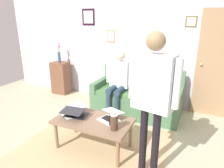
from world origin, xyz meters
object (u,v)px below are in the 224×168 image
at_px(couch, 137,98).
at_px(flower_vase, 59,54).
at_px(person_seated, 118,79).
at_px(coffee_table, 93,123).
at_px(person_standing, 153,90).
at_px(french_press, 114,122).
at_px(laptop_center, 75,114).
at_px(interior_door, 219,65).
at_px(side_shelf, 61,78).
at_px(laptop_left, 110,117).
at_px(laptop_right, 73,111).

xyz_separation_m(couch, flower_vase, (2.15, -0.28, 0.70)).
bearing_deg(person_seated, coffee_table, 95.44).
distance_m(person_standing, person_seated, 1.76).
bearing_deg(french_press, person_seated, -69.48).
relative_size(french_press, person_seated, 0.20).
relative_size(laptop_center, french_press, 1.44).
distance_m(laptop_center, person_seated, 1.28).
distance_m(french_press, person_seated, 1.44).
height_order(interior_door, couch, interior_door).
height_order(flower_vase, person_standing, person_standing).
bearing_deg(flower_vase, side_shelf, 66.00).
relative_size(laptop_left, laptop_center, 1.06).
xyz_separation_m(interior_door, laptop_center, (1.94, 1.97, -0.51)).
xyz_separation_m(couch, person_seated, (0.33, 0.23, 0.42)).
bearing_deg(flower_vase, couch, 172.71).
height_order(coffee_table, french_press, french_press).
distance_m(couch, laptop_right, 1.55).
bearing_deg(laptop_right, laptop_center, 142.88).
bearing_deg(interior_door, couch, 19.14).
bearing_deg(side_shelf, laptop_left, 143.24).
distance_m(interior_door, side_shelf, 3.64).
bearing_deg(flower_vase, interior_door, -176.50).
distance_m(coffee_table, person_seated, 1.27).
height_order(laptop_center, person_seated, person_seated).
relative_size(laptop_right, person_standing, 0.25).
bearing_deg(flower_vase, french_press, 141.52).
distance_m(laptop_left, laptop_center, 0.54).
relative_size(interior_door, french_press, 8.12).
distance_m(coffee_table, person_standing, 1.14).
xyz_separation_m(laptop_center, flower_vase, (1.64, -1.75, 0.50)).
bearing_deg(laptop_left, coffee_table, 25.90).
bearing_deg(person_seated, french_press, 110.52).
relative_size(coffee_table, laptop_right, 2.53).
xyz_separation_m(coffee_table, laptop_right, (0.38, -0.04, 0.10)).
xyz_separation_m(couch, laptop_right, (0.60, 1.41, 0.20)).
height_order(couch, person_seated, person_seated).
bearing_deg(person_standing, laptop_left, -23.68).
height_order(laptop_left, laptop_right, laptop_right).
bearing_deg(laptop_center, person_seated, -98.11).
bearing_deg(person_seated, laptop_left, 106.97).
xyz_separation_m(couch, coffee_table, (0.22, 1.45, 0.11)).
bearing_deg(person_standing, french_press, -6.90).
height_order(interior_door, side_shelf, interior_door).
bearing_deg(person_seated, laptop_right, 77.56).
distance_m(laptop_left, person_standing, 0.94).
xyz_separation_m(interior_door, laptop_left, (1.42, 1.84, -0.52)).
xyz_separation_m(person_standing, person_seated, (0.99, -1.41, -0.39)).
bearing_deg(person_standing, flower_vase, -34.12).
xyz_separation_m(laptop_right, person_seated, (-0.26, -1.19, 0.22)).
height_order(laptop_center, french_press, french_press).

